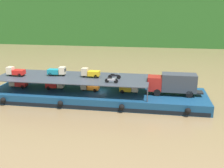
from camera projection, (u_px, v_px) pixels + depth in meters
ground_plane at (97, 100)px, 40.89m from camera, size 400.00×400.00×0.00m
cargo_barge at (97, 96)px, 40.66m from camera, size 32.18×8.98×1.50m
covered_lorry at (173, 83)px, 38.35m from camera, size 7.87×2.33×3.10m
cargo_rack at (73, 78)px, 40.54m from camera, size 22.98×7.57×2.00m
mini_truck_lower_stern at (18, 83)px, 42.10m from camera, size 2.76×1.23×1.38m
mini_truck_lower_aft at (55, 85)px, 41.30m from camera, size 2.79×1.29×1.38m
mini_truck_lower_mid at (90, 87)px, 40.31m from camera, size 2.75×1.21×1.38m
mini_truck_lower_fore at (129, 88)px, 39.43m from camera, size 2.79×1.29×1.38m
mini_truck_upper_stern at (15, 72)px, 41.07m from camera, size 2.78×1.27×1.38m
mini_truck_upper_mid at (57, 71)px, 41.28m from camera, size 2.78×1.27×1.38m
mini_truck_upper_fore at (90, 73)px, 40.29m from camera, size 2.75×1.21×1.38m
motorcycle_upper_port at (111, 80)px, 37.26m from camera, size 1.90×0.55×0.87m
motorcycle_upper_centre at (114, 76)px, 39.41m from camera, size 1.90×0.55×0.87m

